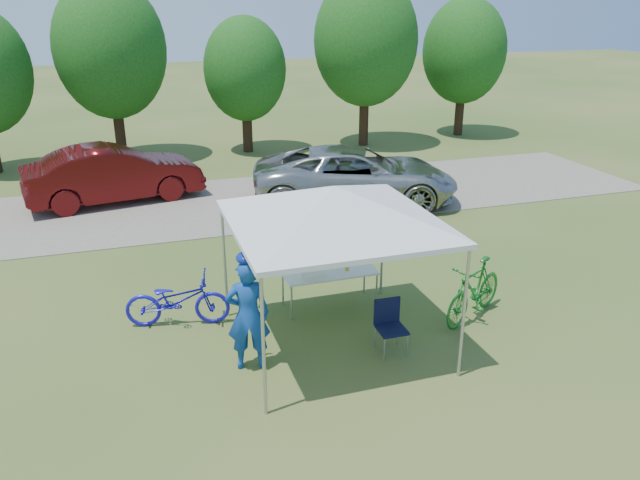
% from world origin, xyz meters
% --- Properties ---
extents(ground, '(100.00, 100.00, 0.00)m').
position_xyz_m(ground, '(0.00, 0.00, 0.00)').
color(ground, '#2D5119').
rests_on(ground, ground).
extents(gravel_strip, '(24.00, 5.00, 0.02)m').
position_xyz_m(gravel_strip, '(0.00, 8.00, 0.01)').
color(gravel_strip, gray).
rests_on(gravel_strip, ground).
extents(canopy, '(4.53, 4.53, 3.00)m').
position_xyz_m(canopy, '(0.00, 0.00, 2.65)').
color(canopy, '#A5A5AA').
rests_on(canopy, ground).
extents(treeline, '(24.89, 4.28, 6.30)m').
position_xyz_m(treeline, '(-0.29, 14.05, 3.53)').
color(treeline, '#382314').
rests_on(treeline, ground).
extents(folding_table, '(1.72, 0.72, 0.71)m').
position_xyz_m(folding_table, '(0.38, 1.30, 0.66)').
color(folding_table, white).
rests_on(folding_table, ground).
extents(folding_chair, '(0.45, 0.47, 0.87)m').
position_xyz_m(folding_chair, '(0.80, -0.45, 0.51)').
color(folding_chair, black).
rests_on(folding_chair, ground).
extents(cooler, '(0.49, 0.34, 0.36)m').
position_xyz_m(cooler, '(0.02, 1.30, 0.89)').
color(cooler, white).
rests_on(cooler, folding_table).
extents(ice_cream_cup, '(0.08, 0.08, 0.06)m').
position_xyz_m(ice_cream_cup, '(0.70, 1.25, 0.74)').
color(ice_cream_cup, gold).
rests_on(ice_cream_cup, folding_table).
extents(cyclist, '(0.73, 0.55, 1.81)m').
position_xyz_m(cyclist, '(-1.46, -0.27, 0.90)').
color(cyclist, '#123F94').
rests_on(cyclist, ground).
extents(bike_blue, '(1.89, 0.99, 0.94)m').
position_xyz_m(bike_blue, '(-2.37, 1.45, 0.47)').
color(bike_blue, '#1B16C1').
rests_on(bike_blue, ground).
extents(bike_green, '(1.81, 1.34, 1.08)m').
position_xyz_m(bike_green, '(2.67, 0.08, 0.54)').
color(bike_green, '#17691F').
rests_on(bike_green, ground).
extents(minivan, '(6.09, 4.08, 1.55)m').
position_xyz_m(minivan, '(3.06, 6.99, 0.80)').
color(minivan, '#A9A8A4').
rests_on(minivan, gravel_strip).
extents(sedan, '(4.98, 2.51, 1.57)m').
position_xyz_m(sedan, '(-3.29, 9.20, 0.80)').
color(sedan, '#4B0C0C').
rests_on(sedan, gravel_strip).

